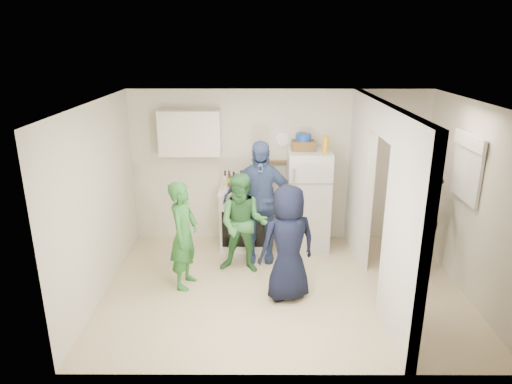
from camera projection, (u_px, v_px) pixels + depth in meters
floor at (283, 288)px, 6.23m from camera, size 4.80×4.80×0.00m
wall_back at (279, 167)px, 7.44m from camera, size 4.80×0.00×4.80m
wall_front at (295, 264)px, 4.22m from camera, size 4.80×0.00×4.80m
wall_left at (98, 202)px, 5.84m from camera, size 0.00×3.40×3.40m
wall_right at (472, 202)px, 5.82m from camera, size 0.00×3.40×3.40m
ceiling at (287, 103)px, 5.44m from camera, size 4.80×4.80×0.00m
partition_pier_back at (360, 177)px, 6.87m from camera, size 0.12×1.20×2.50m
partition_pier_front at (405, 237)px, 4.78m from camera, size 0.12×1.20×2.50m
partition_header at (386, 120)px, 5.49m from camera, size 0.12×1.00×0.40m
stove at (246, 217)px, 7.37m from camera, size 0.83×0.69×0.99m
upper_cabinet at (190, 133)px, 7.09m from camera, size 0.95×0.34×0.70m
fridge at (308, 200)px, 7.24m from camera, size 0.66×0.64×1.60m
wicker_basket at (303, 145)px, 7.01m from camera, size 0.35×0.25×0.15m
blue_bowl at (303, 137)px, 6.97m from camera, size 0.24×0.24×0.11m
yellow_cup_stack_top at (325, 144)px, 6.85m from camera, size 0.09×0.09×0.25m
wall_clock at (283, 140)px, 7.28m from camera, size 0.22×0.02×0.22m
spice_shelf at (279, 162)px, 7.36m from camera, size 0.35×0.08×0.03m
nook_window at (469, 168)px, 5.89m from camera, size 0.03×0.70×0.80m
nook_window_frame at (467, 168)px, 5.89m from camera, size 0.04×0.76×0.86m
nook_valance at (470, 141)px, 5.78m from camera, size 0.04×0.82×0.18m
yellow_cup_stack_stove at (237, 185)px, 6.97m from camera, size 0.09×0.09×0.25m
red_cup at (259, 189)px, 7.01m from camera, size 0.09×0.09×0.12m
person_green_left at (184, 235)px, 6.08m from camera, size 0.46×0.61×1.49m
person_green_center at (243, 224)px, 6.48m from camera, size 0.79×0.66×1.47m
person_denim at (259, 202)px, 6.79m from camera, size 1.11×0.51×1.86m
person_navy at (288, 243)px, 5.78m from camera, size 0.87×0.71×1.54m
person_nook at (416, 220)px, 6.35m from camera, size 0.74×1.14×1.67m
bottle_a at (229, 178)px, 7.28m from camera, size 0.07×0.07×0.26m
bottle_b at (234, 181)px, 7.08m from camera, size 0.07×0.07×0.30m
bottle_c at (241, 178)px, 7.31m from camera, size 0.07×0.07×0.25m
bottle_d at (246, 180)px, 7.14m from camera, size 0.07×0.07×0.30m
bottle_e at (251, 175)px, 7.35m from camera, size 0.07×0.07×0.33m
bottle_f at (258, 178)px, 7.17m from camera, size 0.06×0.06×0.33m
bottle_g at (262, 176)px, 7.28m from camera, size 0.08×0.08×0.33m
bottle_h at (225, 180)px, 7.07m from camera, size 0.08×0.08×0.32m
bottle_i at (248, 178)px, 7.26m from camera, size 0.06×0.06×0.28m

